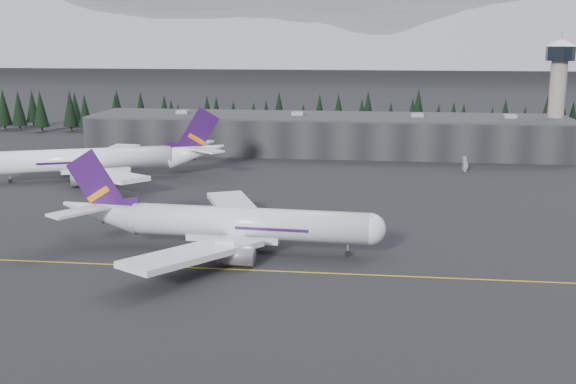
# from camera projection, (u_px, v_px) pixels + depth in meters

# --- Properties ---
(ground) EXTENTS (1400.00, 1400.00, 0.00)m
(ground) POSITION_uv_depth(u_px,v_px,m) (274.00, 267.00, 124.72)
(ground) COLOR black
(ground) RESTS_ON ground
(taxiline) EXTENTS (400.00, 0.40, 0.02)m
(taxiline) POSITION_uv_depth(u_px,v_px,m) (272.00, 271.00, 122.78)
(taxiline) COLOR gold
(taxiline) RESTS_ON ground
(terminal) EXTENTS (160.00, 30.00, 12.60)m
(terminal) POSITION_uv_depth(u_px,v_px,m) (327.00, 134.00, 244.49)
(terminal) COLOR black
(terminal) RESTS_ON ground
(control_tower) EXTENTS (10.00, 10.00, 37.70)m
(control_tower) POSITION_uv_depth(u_px,v_px,m) (558.00, 84.00, 234.53)
(control_tower) COLOR gray
(control_tower) RESTS_ON ground
(treeline) EXTENTS (360.00, 20.00, 15.00)m
(treeline) POSITION_uv_depth(u_px,v_px,m) (334.00, 118.00, 280.08)
(treeline) COLOR black
(treeline) RESTS_ON ground
(mountain_ridge) EXTENTS (4400.00, 900.00, 420.00)m
(mountain_ridge) POSITION_uv_depth(u_px,v_px,m) (369.00, 60.00, 1093.69)
(mountain_ridge) COLOR white
(mountain_ridge) RESTS_ON ground
(jet_main) EXTENTS (62.39, 57.49, 18.33)m
(jet_main) POSITION_uv_depth(u_px,v_px,m) (220.00, 223.00, 134.05)
(jet_main) COLOR silver
(jet_main) RESTS_ON ground
(jet_parked) EXTENTS (63.82, 56.97, 19.45)m
(jet_parked) POSITION_uv_depth(u_px,v_px,m) (106.00, 159.00, 199.77)
(jet_parked) COLOR white
(jet_parked) RESTS_ON ground
(gse_vehicle_a) EXTENTS (3.08, 5.26, 1.37)m
(gse_vehicle_a) POSITION_uv_depth(u_px,v_px,m) (162.00, 161.00, 225.64)
(gse_vehicle_a) COLOR silver
(gse_vehicle_a) RESTS_ON ground
(gse_vehicle_b) EXTENTS (4.86, 2.74, 1.56)m
(gse_vehicle_b) POSITION_uv_depth(u_px,v_px,m) (465.00, 169.00, 210.93)
(gse_vehicle_b) COLOR silver
(gse_vehicle_b) RESTS_ON ground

